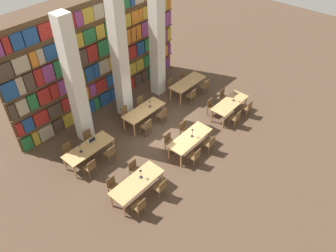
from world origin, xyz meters
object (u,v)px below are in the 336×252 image
object	(u,v)px
chair_7	(185,129)
chair_18	(163,115)
chair_5	(170,141)
chair_14	(110,153)
chair_2	(161,187)
chair_11	(224,97)
pillar_left	(75,84)
chair_16	(147,126)
chair_10	(247,108)
chair_9	(211,106)
desk_lamp_4	(150,102)
reading_table_5	(188,83)
chair_3	(135,169)
reading_table_4	(144,111)
reading_table_2	(230,104)
chair_8	(236,118)
reading_table_3	(89,149)
chair_13	(69,151)
chair_4	(195,156)
desk_lamp_3	(80,146)
chair_19	(142,104)
reading_table_1	(190,139)
chair_17	(126,114)
chair_22	(205,86)
chair_0	(139,206)
chair_12	(90,167)
desk_lamp_1	(192,131)
laptop	(91,140)
chair_1	(113,186)
desk_lamp_0	(141,172)
chair_21	(171,86)
chair_15	(89,138)
desk_lamp_2	(234,95)
chair_6	(210,143)

from	to	relation	value
chair_7	chair_18	xyz separation A→B (m)	(0.13, 1.49, 0.00)
chair_5	chair_14	bearing A→B (deg)	-32.65
chair_2	chair_11	size ratio (longest dim) A/B	1.00
chair_7	chair_11	bearing A→B (deg)	-178.54
chair_11	pillar_left	bearing A→B (deg)	-28.08
chair_16	chair_10	bearing A→B (deg)	-32.77
chair_9	desk_lamp_4	size ratio (longest dim) A/B	2.25
pillar_left	reading_table_5	xyz separation A→B (m)	(5.97, -1.37, -2.31)
chair_3	chair_9	size ratio (longest dim) A/B	1.00
chair_2	chair_9	distance (m)	5.76
chair_2	reading_table_4	world-z (taller)	chair_2
chair_5	reading_table_2	xyz separation A→B (m)	(3.90, -0.63, 0.20)
chair_2	chair_8	world-z (taller)	same
reading_table_3	chair_13	size ratio (longest dim) A/B	2.52
chair_4	chair_18	xyz separation A→B (m)	(1.19, 2.91, 0.00)
chair_8	desk_lamp_3	xyz separation A→B (m)	(-6.50, 3.52, 0.59)
chair_16	chair_19	distance (m)	1.81
reading_table_1	chair_11	xyz separation A→B (m)	(3.91, 0.80, -0.20)
chair_7	reading_table_2	size ratio (longest dim) A/B	0.40
pillar_left	chair_17	world-z (taller)	pillar_left
chair_22	pillar_left	bearing A→B (deg)	162.39
chair_0	reading_table_3	world-z (taller)	chair_0
reading_table_1	chair_9	bearing A→B (deg)	15.95
chair_0	chair_12	world-z (taller)	same
desk_lamp_1	reading_table_3	world-z (taller)	desk_lamp_1
desk_lamp_1	laptop	world-z (taller)	desk_lamp_1
chair_0	laptop	world-z (taller)	laptop
chair_14	reading_table_2	bearing A→B (deg)	-18.56
chair_1	desk_lamp_0	xyz separation A→B (m)	(0.86, -0.68, 0.58)
desk_lamp_0	chair_14	bearing A→B (deg)	83.21
desk_lamp_1	chair_10	size ratio (longest dim) A/B	0.50
chair_21	chair_12	bearing A→B (deg)	11.83
chair_16	chair_12	bearing A→B (deg)	-179.17
pillar_left	chair_17	size ratio (longest dim) A/B	6.74
desk_lamp_0	chair_19	size ratio (longest dim) A/B	0.49
chair_2	desk_lamp_4	xyz separation A→B (m)	(3.22, 3.60, 0.55)
chair_8	chair_9	distance (m)	1.42
chair_8	chair_15	distance (m)	6.99
chair_13	chair_22	world-z (taller)	same
reading_table_5	chair_21	world-z (taller)	chair_21
desk_lamp_1	desk_lamp_2	xyz separation A→B (m)	(3.50, 0.07, 0.02)
reading_table_5	desk_lamp_1	bearing A→B (deg)	-139.25
chair_21	chair_2	bearing A→B (deg)	37.18
chair_13	chair_14	bearing A→B (deg)	126.91
chair_9	chair_12	bearing A→B (deg)	-11.45
chair_18	chair_22	xyz separation A→B (m)	(3.41, -0.05, 0.00)
chair_3	desk_lamp_4	distance (m)	3.92
chair_13	chair_21	distance (m)	6.78
chair_5	desk_lamp_4	distance (m)	2.45
chair_6	reading_table_3	world-z (taller)	chair_6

